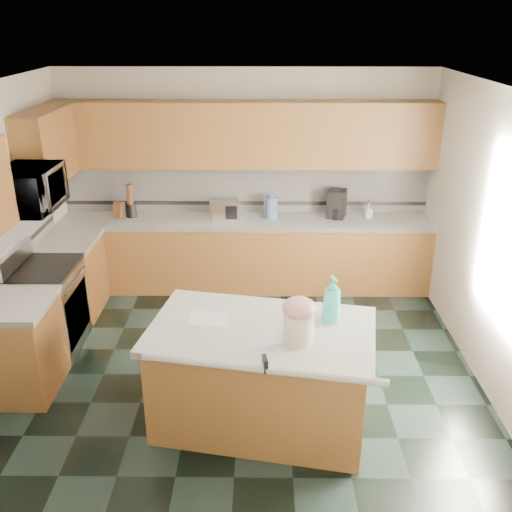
{
  "coord_description": "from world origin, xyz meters",
  "views": [
    {
      "loc": [
        0.2,
        -4.69,
        3.25
      ],
      "look_at": [
        0.15,
        0.35,
        1.12
      ],
      "focal_mm": 40.0,
      "sensor_mm": 36.0,
      "label": 1
    }
  ],
  "objects_px": {
    "soap_bottle_island": "(332,299)",
    "knife_block": "(118,210)",
    "treat_jar": "(299,327)",
    "island_top": "(261,331)",
    "island_base": "(261,379)",
    "coffee_maker": "(337,204)",
    "toaster_oven": "(225,210)"
  },
  "relations": [
    {
      "from": "soap_bottle_island",
      "to": "knife_block",
      "type": "distance_m",
      "value": 3.52
    },
    {
      "from": "treat_jar",
      "to": "island_top",
      "type": "bearing_deg",
      "value": 152.96
    },
    {
      "from": "island_base",
      "to": "soap_bottle_island",
      "type": "distance_m",
      "value": 0.91
    },
    {
      "from": "island_top",
      "to": "soap_bottle_island",
      "type": "bearing_deg",
      "value": 22.12
    },
    {
      "from": "island_base",
      "to": "coffee_maker",
      "type": "xyz_separation_m",
      "value": [
        0.93,
        2.75,
        0.67
      ]
    },
    {
      "from": "soap_bottle_island",
      "to": "coffee_maker",
      "type": "bearing_deg",
      "value": 66.76
    },
    {
      "from": "soap_bottle_island",
      "to": "knife_block",
      "type": "xyz_separation_m",
      "value": [
        -2.36,
        2.61,
        -0.1
      ]
    },
    {
      "from": "knife_block",
      "to": "coffee_maker",
      "type": "bearing_deg",
      "value": 22.24
    },
    {
      "from": "treat_jar",
      "to": "soap_bottle_island",
      "type": "height_order",
      "value": "soap_bottle_island"
    },
    {
      "from": "toaster_oven",
      "to": "coffee_maker",
      "type": "distance_m",
      "value": 1.39
    },
    {
      "from": "soap_bottle_island",
      "to": "treat_jar",
      "type": "bearing_deg",
      "value": -148.45
    },
    {
      "from": "island_base",
      "to": "island_top",
      "type": "relative_size",
      "value": 0.94
    },
    {
      "from": "island_base",
      "to": "island_top",
      "type": "bearing_deg",
      "value": -169.59
    },
    {
      "from": "island_base",
      "to": "treat_jar",
      "type": "distance_m",
      "value": 0.7
    },
    {
      "from": "knife_block",
      "to": "toaster_oven",
      "type": "height_order",
      "value": "knife_block"
    },
    {
      "from": "island_top",
      "to": "knife_block",
      "type": "distance_m",
      "value": 3.26
    },
    {
      "from": "island_top",
      "to": "knife_block",
      "type": "xyz_separation_m",
      "value": [
        -1.79,
        2.72,
        0.13
      ]
    },
    {
      "from": "island_base",
      "to": "toaster_oven",
      "type": "height_order",
      "value": "toaster_oven"
    },
    {
      "from": "island_top",
      "to": "knife_block",
      "type": "bearing_deg",
      "value": 133.68
    },
    {
      "from": "soap_bottle_island",
      "to": "coffee_maker",
      "type": "distance_m",
      "value": 2.66
    },
    {
      "from": "coffee_maker",
      "to": "toaster_oven",
      "type": "bearing_deg",
      "value": -159.76
    },
    {
      "from": "soap_bottle_island",
      "to": "knife_block",
      "type": "bearing_deg",
      "value": 116.63
    },
    {
      "from": "island_base",
      "to": "soap_bottle_island",
      "type": "height_order",
      "value": "soap_bottle_island"
    },
    {
      "from": "island_base",
      "to": "toaster_oven",
      "type": "relative_size",
      "value": 4.77
    },
    {
      "from": "island_base",
      "to": "toaster_oven",
      "type": "bearing_deg",
      "value": 110.03
    },
    {
      "from": "soap_bottle_island",
      "to": "coffee_maker",
      "type": "relative_size",
      "value": 1.14
    },
    {
      "from": "coffee_maker",
      "to": "island_base",
      "type": "bearing_deg",
      "value": -89.65
    },
    {
      "from": "island_base",
      "to": "coffee_maker",
      "type": "height_order",
      "value": "coffee_maker"
    },
    {
      "from": "island_top",
      "to": "toaster_oven",
      "type": "height_order",
      "value": "toaster_oven"
    },
    {
      "from": "knife_block",
      "to": "toaster_oven",
      "type": "xyz_separation_m",
      "value": [
        1.33,
        0.0,
        0.0
      ]
    },
    {
      "from": "island_base",
      "to": "knife_block",
      "type": "height_order",
      "value": "knife_block"
    },
    {
      "from": "knife_block",
      "to": "treat_jar",
      "type": "bearing_deg",
      "value": -32.97
    }
  ]
}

